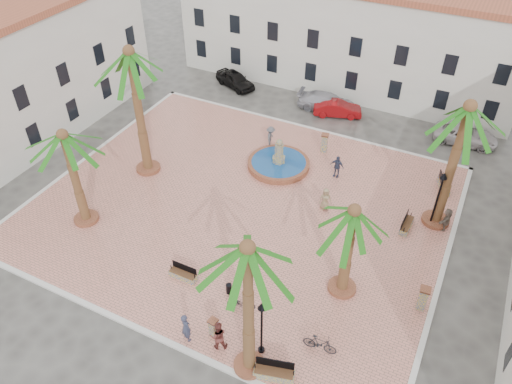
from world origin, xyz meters
TOP-DOWN VIEW (x-y plane):
  - ground at (0.00, 0.00)m, footprint 120.00×120.00m
  - plaza at (0.00, 0.00)m, footprint 26.00×22.00m
  - kerb_n at (0.00, 11.00)m, footprint 26.30×0.30m
  - kerb_s at (0.00, -11.00)m, footprint 26.30×0.30m
  - kerb_e at (13.00, 0.00)m, footprint 0.30×22.30m
  - kerb_w at (-13.00, 0.00)m, footprint 0.30×22.30m
  - building_north at (-0.00, 19.99)m, footprint 30.40×7.40m
  - building_west at (-19.00, 0.00)m, footprint 6.40×24.40m
  - fountain at (0.35, 4.99)m, footprint 4.52×4.52m
  - palm_nw at (-7.94, 0.43)m, footprint 5.63×5.63m
  - palm_sw at (-8.25, -5.79)m, footprint 5.06×5.06m
  - palm_s at (5.84, -10.40)m, footprint 4.90×4.90m
  - palm_e at (8.24, -3.87)m, footprint 5.08×5.08m
  - palm_ne at (11.77, 4.05)m, footprint 5.61×5.61m
  - bench_s at (-0.03, -7.11)m, footprint 1.66×0.51m
  - bench_se at (7.12, -10.34)m, footprint 2.01×1.07m
  - bench_e at (10.25, 2.60)m, footprint 0.58×1.71m
  - bench_ne at (11.58, 7.73)m, footprint 1.13×1.94m
  - lamppost_s at (5.98, -9.37)m, footprint 0.40×0.40m
  - lamppost_e at (11.53, 3.70)m, footprint 0.44×0.44m
  - bollard_se at (3.46, -9.65)m, footprint 0.50×0.50m
  - bollard_n at (2.61, 8.31)m, footprint 0.64×0.64m
  - bollard_e at (12.40, -3.23)m, footprint 0.59×0.59m
  - litter_bin at (2.79, -6.88)m, footprint 0.32×0.32m
  - cyclist_a at (2.34, -10.40)m, footprint 0.79×0.65m
  - bicycle_a at (3.89, -7.52)m, footprint 1.63×0.97m
  - cyclist_b at (3.98, -10.09)m, footprint 1.09×1.03m
  - bicycle_b at (8.52, -8.07)m, footprint 1.75×0.61m
  - pedestrian_fountain_a at (4.99, 2.07)m, footprint 0.94×0.84m
  - pedestrian_fountain_b at (4.49, 5.76)m, footprint 1.03×0.50m
  - pedestrian_north at (-1.25, 7.01)m, footprint 0.93×1.28m
  - pedestrian_east at (12.40, 3.59)m, footprint 0.82×1.56m
  - car_black at (-8.56, 14.81)m, footprint 4.60×3.22m
  - car_red at (1.67, 14.07)m, footprint 4.25×2.64m
  - car_silver at (0.50, 14.61)m, footprint 5.25×2.63m
  - car_white at (11.96, 14.60)m, footprint 4.95×2.55m

SIDE VIEW (x-z plane):
  - ground at x=0.00m, z-range 0.00..0.00m
  - plaza at x=0.00m, z-range 0.00..0.15m
  - kerb_n at x=0.00m, z-range 0.00..0.16m
  - kerb_s at x=0.00m, z-range 0.00..0.16m
  - kerb_e at x=13.00m, z-range 0.00..0.16m
  - kerb_w at x=-13.00m, z-range 0.00..0.16m
  - bench_s at x=-0.03m, z-range -0.04..0.83m
  - bench_e at x=10.25m, z-range -0.04..0.85m
  - bench_ne at x=11.58m, z-range -0.06..0.92m
  - bench_se at x=7.12m, z-range -0.07..0.95m
  - litter_bin at x=2.79m, z-range 0.15..0.77m
  - fountain at x=0.35m, z-range -0.70..1.63m
  - bicycle_a at x=3.89m, z-range 0.15..0.96m
  - car_red at x=1.67m, z-range 0.00..1.32m
  - car_white at x=11.96m, z-range 0.00..1.33m
  - bicycle_b at x=8.52m, z-range 0.15..1.19m
  - car_black at x=-8.56m, z-range 0.00..1.45m
  - car_silver at x=0.50m, z-range 0.00..1.46m
  - bollard_se at x=3.46m, z-range 0.17..1.42m
  - bollard_n at x=2.61m, z-range 0.18..1.70m
  - bollard_e at x=12.40m, z-range 0.18..1.71m
  - pedestrian_east at x=12.40m, z-range 0.15..1.76m
  - pedestrian_fountain_a at x=4.99m, z-range 0.15..1.77m
  - pedestrian_fountain_b at x=4.49m, z-range 0.15..1.85m
  - cyclist_b at x=3.98m, z-range 0.15..1.93m
  - pedestrian_north at x=-1.25m, z-range 0.15..1.94m
  - cyclist_a at x=2.34m, z-range 0.15..1.99m
  - lamppost_s at x=5.98m, z-range 0.80..4.48m
  - lamppost_e at x=11.53m, z-range 0.87..4.90m
  - building_north at x=0.00m, z-range 0.02..9.52m
  - building_west at x=-19.00m, z-range 0.02..10.02m
  - palm_e at x=8.24m, z-range 2.07..8.19m
  - palm_sw at x=-8.25m, z-range 2.40..9.19m
  - palm_s at x=5.84m, z-range 3.17..11.58m
  - palm_ne at x=11.77m, z-range 3.19..11.92m
  - palm_nw at x=-7.94m, z-range 3.50..12.90m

